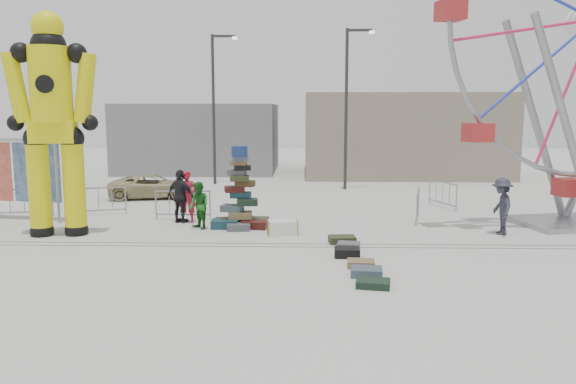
{
  "coord_description": "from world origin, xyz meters",
  "views": [
    {
      "loc": [
        0.89,
        -15.49,
        3.96
      ],
      "look_at": [
        0.42,
        1.25,
        1.54
      ],
      "focal_mm": 35.0,
      "sensor_mm": 36.0,
      "label": 1
    }
  ],
  "objects_px": {
    "lamp_post_right": "(348,101)",
    "pedestrian_grey": "(501,206)",
    "barricade_wheel_back": "(443,194)",
    "parked_suv": "(153,186)",
    "suitcase_tower": "(240,205)",
    "crash_test_dummy": "(53,116)",
    "pedestrian_red": "(187,197)",
    "lamp_post_left": "(215,101)",
    "steamer_trunk": "(282,228)",
    "pedestrian_black": "(181,196)",
    "barricade_dummy_b": "(99,201)",
    "barricade_wheel_front": "(418,206)",
    "banner_scaffold": "(12,159)",
    "barricade_dummy_a": "(24,202)",
    "pedestrian_green": "(199,206)",
    "barricade_dummy_c": "(183,205)"
  },
  "relations": [
    {
      "from": "suitcase_tower",
      "to": "barricade_wheel_back",
      "type": "relative_size",
      "value": 1.4
    },
    {
      "from": "barricade_dummy_b",
      "to": "pedestrian_red",
      "type": "xyz_separation_m",
      "value": [
        3.71,
        -1.3,
        0.38
      ]
    },
    {
      "from": "lamp_post_right",
      "to": "pedestrian_grey",
      "type": "relative_size",
      "value": 4.34
    },
    {
      "from": "crash_test_dummy",
      "to": "steamer_trunk",
      "type": "relative_size",
      "value": 7.39
    },
    {
      "from": "crash_test_dummy",
      "to": "suitcase_tower",
      "type": "bearing_deg",
      "value": 5.47
    },
    {
      "from": "banner_scaffold",
      "to": "pedestrian_red",
      "type": "relative_size",
      "value": 2.24
    },
    {
      "from": "barricade_wheel_back",
      "to": "parked_suv",
      "type": "bearing_deg",
      "value": -118.14
    },
    {
      "from": "barricade_dummy_c",
      "to": "pedestrian_grey",
      "type": "bearing_deg",
      "value": -11.97
    },
    {
      "from": "lamp_post_left",
      "to": "parked_suv",
      "type": "distance_m",
      "value": 6.86
    },
    {
      "from": "barricade_dummy_b",
      "to": "pedestrian_green",
      "type": "xyz_separation_m",
      "value": [
        4.33,
        -2.44,
        0.25
      ]
    },
    {
      "from": "lamp_post_right",
      "to": "barricade_wheel_back",
      "type": "distance_m",
      "value": 7.51
    },
    {
      "from": "lamp_post_left",
      "to": "pedestrian_black",
      "type": "height_order",
      "value": "lamp_post_left"
    },
    {
      "from": "pedestrian_grey",
      "to": "steamer_trunk",
      "type": "bearing_deg",
      "value": -85.99
    },
    {
      "from": "barricade_wheel_back",
      "to": "parked_suv",
      "type": "distance_m",
      "value": 12.87
    },
    {
      "from": "pedestrian_black",
      "to": "parked_suv",
      "type": "height_order",
      "value": "pedestrian_black"
    },
    {
      "from": "steamer_trunk",
      "to": "barricade_wheel_back",
      "type": "xyz_separation_m",
      "value": [
        6.44,
        5.4,
        0.32
      ]
    },
    {
      "from": "barricade_wheel_back",
      "to": "pedestrian_grey",
      "type": "bearing_deg",
      "value": -11.68
    },
    {
      "from": "crash_test_dummy",
      "to": "pedestrian_red",
      "type": "distance_m",
      "value": 5.2
    },
    {
      "from": "barricade_dummy_b",
      "to": "barricade_wheel_front",
      "type": "xyz_separation_m",
      "value": [
        12.03,
        -0.78,
        0.0
      ]
    },
    {
      "from": "barricade_wheel_back",
      "to": "suitcase_tower",
      "type": "bearing_deg",
      "value": -80.6
    },
    {
      "from": "steamer_trunk",
      "to": "lamp_post_right",
      "type": "bearing_deg",
      "value": 66.95
    },
    {
      "from": "banner_scaffold",
      "to": "pedestrian_black",
      "type": "relative_size",
      "value": 2.19
    },
    {
      "from": "parked_suv",
      "to": "barricade_dummy_a",
      "type": "bearing_deg",
      "value": 131.31
    },
    {
      "from": "barricade_dummy_b",
      "to": "banner_scaffold",
      "type": "bearing_deg",
      "value": -177.28
    },
    {
      "from": "barricade_wheel_front",
      "to": "pedestrian_red",
      "type": "xyz_separation_m",
      "value": [
        -8.32,
        -0.52,
        0.38
      ]
    },
    {
      "from": "barricade_wheel_front",
      "to": "pedestrian_black",
      "type": "height_order",
      "value": "pedestrian_black"
    },
    {
      "from": "pedestrian_red",
      "to": "lamp_post_left",
      "type": "bearing_deg",
      "value": 83.12
    },
    {
      "from": "suitcase_tower",
      "to": "banner_scaffold",
      "type": "distance_m",
      "value": 8.62
    },
    {
      "from": "crash_test_dummy",
      "to": "pedestrian_green",
      "type": "height_order",
      "value": "crash_test_dummy"
    },
    {
      "from": "banner_scaffold",
      "to": "barricade_dummy_c",
      "type": "distance_m",
      "value": 6.4
    },
    {
      "from": "crash_test_dummy",
      "to": "barricade_dummy_a",
      "type": "bearing_deg",
      "value": 122.06
    },
    {
      "from": "barricade_wheel_front",
      "to": "pedestrian_grey",
      "type": "xyz_separation_m",
      "value": [
        2.23,
        -2.23,
        0.37
      ]
    },
    {
      "from": "crash_test_dummy",
      "to": "steamer_trunk",
      "type": "height_order",
      "value": "crash_test_dummy"
    },
    {
      "from": "barricade_wheel_front",
      "to": "barricade_dummy_a",
      "type": "bearing_deg",
      "value": 101.65
    },
    {
      "from": "suitcase_tower",
      "to": "barricade_dummy_a",
      "type": "height_order",
      "value": "suitcase_tower"
    },
    {
      "from": "lamp_post_right",
      "to": "steamer_trunk",
      "type": "height_order",
      "value": "lamp_post_right"
    },
    {
      "from": "parked_suv",
      "to": "steamer_trunk",
      "type": "bearing_deg",
      "value": -151.68
    },
    {
      "from": "barricade_dummy_a",
      "to": "pedestrian_red",
      "type": "height_order",
      "value": "pedestrian_red"
    },
    {
      "from": "suitcase_tower",
      "to": "barricade_wheel_front",
      "type": "bearing_deg",
      "value": 12.7
    },
    {
      "from": "pedestrian_grey",
      "to": "parked_suv",
      "type": "height_order",
      "value": "pedestrian_grey"
    },
    {
      "from": "barricade_dummy_b",
      "to": "pedestrian_green",
      "type": "bearing_deg",
      "value": -46.78
    },
    {
      "from": "suitcase_tower",
      "to": "parked_suv",
      "type": "relative_size",
      "value": 0.71
    },
    {
      "from": "barricade_dummy_c",
      "to": "pedestrian_green",
      "type": "distance_m",
      "value": 1.91
    },
    {
      "from": "barricade_dummy_a",
      "to": "barricade_wheel_back",
      "type": "relative_size",
      "value": 1.0
    },
    {
      "from": "parked_suv",
      "to": "suitcase_tower",
      "type": "bearing_deg",
      "value": -154.62
    },
    {
      "from": "crash_test_dummy",
      "to": "pedestrian_grey",
      "type": "xyz_separation_m",
      "value": [
        14.26,
        0.54,
        -2.89
      ]
    },
    {
      "from": "pedestrian_red",
      "to": "pedestrian_green",
      "type": "distance_m",
      "value": 1.31
    },
    {
      "from": "lamp_post_right",
      "to": "parked_suv",
      "type": "distance_m",
      "value": 10.45
    },
    {
      "from": "lamp_post_left",
      "to": "steamer_trunk",
      "type": "height_order",
      "value": "lamp_post_left"
    },
    {
      "from": "suitcase_tower",
      "to": "pedestrian_black",
      "type": "xyz_separation_m",
      "value": [
        -2.2,
        0.7,
        0.17
      ]
    }
  ]
}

